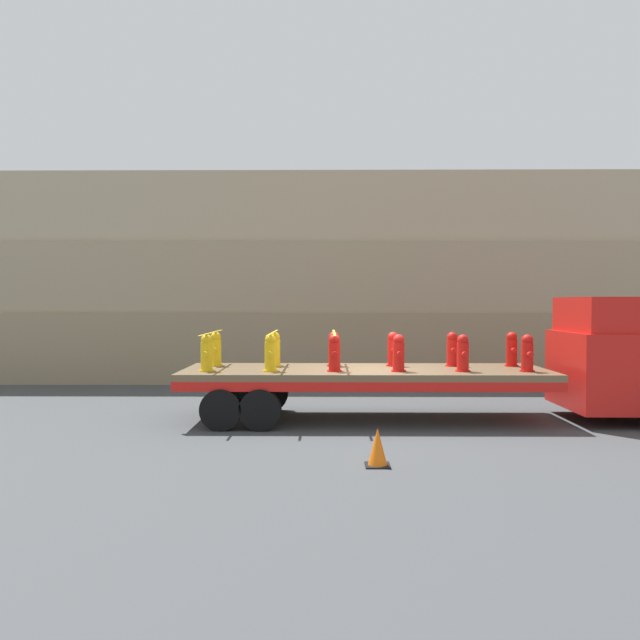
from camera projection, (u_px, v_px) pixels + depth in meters
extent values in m
plane|color=#3F4244|center=(365.00, 420.00, 14.02)|extent=(120.00, 120.00, 0.00)
cube|color=gray|center=(351.00, 346.00, 21.36)|extent=(60.00, 3.00, 2.30)
cube|color=tan|center=(351.00, 279.00, 21.45)|extent=(60.00, 3.00, 2.30)
cube|color=tan|center=(351.00, 213.00, 21.54)|extent=(60.00, 3.00, 2.30)
cube|color=red|center=(624.00, 370.00, 13.93)|extent=(2.67, 2.40, 1.70)
cube|color=red|center=(612.00, 315.00, 13.90)|extent=(1.87, 2.21, 0.78)
cylinder|color=black|center=(620.00, 390.00, 15.08)|extent=(1.04, 0.28, 1.04)
cube|color=brown|center=(365.00, 372.00, 13.99)|extent=(8.11, 2.56, 0.14)
cube|color=red|center=(369.00, 387.00, 12.76)|extent=(8.11, 0.08, 0.20)
cube|color=red|center=(362.00, 373.00, 15.23)|extent=(8.11, 0.08, 0.20)
cylinder|color=black|center=(260.00, 410.00, 12.85)|extent=(0.86, 0.30, 0.86)
cylinder|color=black|center=(270.00, 393.00, 15.21)|extent=(0.86, 0.30, 0.86)
cylinder|color=black|center=(221.00, 409.00, 12.86)|extent=(0.86, 0.30, 0.86)
cylinder|color=black|center=(237.00, 393.00, 15.22)|extent=(0.86, 0.30, 0.86)
cylinder|color=gold|center=(207.00, 370.00, 13.46)|extent=(0.32, 0.32, 0.03)
cylinder|color=gold|center=(207.00, 357.00, 13.45)|extent=(0.25, 0.25, 0.63)
sphere|color=gold|center=(206.00, 340.00, 13.44)|extent=(0.24, 0.24, 0.24)
cylinder|color=gold|center=(205.00, 354.00, 13.25)|extent=(0.11, 0.14, 0.11)
cylinder|color=gold|center=(208.00, 353.00, 13.65)|extent=(0.11, 0.14, 0.11)
cylinder|color=gold|center=(216.00, 365.00, 14.59)|extent=(0.32, 0.32, 0.03)
cylinder|color=gold|center=(216.00, 353.00, 14.58)|extent=(0.25, 0.25, 0.63)
sphere|color=gold|center=(216.00, 337.00, 14.57)|extent=(0.24, 0.24, 0.24)
cylinder|color=gold|center=(214.00, 350.00, 14.38)|extent=(0.11, 0.14, 0.11)
cylinder|color=gold|center=(217.00, 349.00, 14.77)|extent=(0.11, 0.14, 0.11)
cylinder|color=gold|center=(270.00, 371.00, 13.45)|extent=(0.32, 0.32, 0.03)
cylinder|color=gold|center=(270.00, 357.00, 13.44)|extent=(0.25, 0.25, 0.63)
sphere|color=gold|center=(270.00, 340.00, 13.43)|extent=(0.24, 0.24, 0.24)
cylinder|color=gold|center=(270.00, 354.00, 13.24)|extent=(0.11, 0.14, 0.11)
cylinder|color=gold|center=(271.00, 353.00, 13.63)|extent=(0.11, 0.14, 0.11)
cylinder|color=gold|center=(275.00, 365.00, 14.57)|extent=(0.32, 0.32, 0.03)
cylinder|color=gold|center=(275.00, 353.00, 14.56)|extent=(0.25, 0.25, 0.63)
sphere|color=gold|center=(275.00, 337.00, 14.55)|extent=(0.24, 0.24, 0.24)
cylinder|color=gold|center=(274.00, 350.00, 14.36)|extent=(0.11, 0.14, 0.11)
cylinder|color=gold|center=(275.00, 349.00, 14.76)|extent=(0.11, 0.14, 0.11)
cylinder|color=red|center=(334.00, 371.00, 13.43)|extent=(0.32, 0.32, 0.03)
cylinder|color=red|center=(334.00, 357.00, 13.42)|extent=(0.25, 0.25, 0.63)
sphere|color=red|center=(334.00, 340.00, 13.41)|extent=(0.24, 0.24, 0.24)
cylinder|color=red|center=(335.00, 354.00, 13.23)|extent=(0.11, 0.14, 0.11)
cylinder|color=red|center=(334.00, 353.00, 13.62)|extent=(0.11, 0.14, 0.11)
cylinder|color=red|center=(334.00, 365.00, 14.56)|extent=(0.32, 0.32, 0.03)
cylinder|color=red|center=(334.00, 353.00, 14.55)|extent=(0.25, 0.25, 0.63)
sphere|color=red|center=(334.00, 337.00, 14.54)|extent=(0.24, 0.24, 0.24)
cylinder|color=red|center=(334.00, 350.00, 14.35)|extent=(0.11, 0.14, 0.11)
cylinder|color=red|center=(334.00, 349.00, 14.74)|extent=(0.11, 0.14, 0.11)
cylinder|color=red|center=(399.00, 371.00, 13.42)|extent=(0.32, 0.32, 0.03)
cylinder|color=red|center=(399.00, 357.00, 13.41)|extent=(0.25, 0.25, 0.63)
sphere|color=red|center=(399.00, 340.00, 13.40)|extent=(0.24, 0.24, 0.24)
cylinder|color=red|center=(400.00, 354.00, 13.21)|extent=(0.11, 0.14, 0.11)
cylinder|color=red|center=(398.00, 353.00, 13.61)|extent=(0.11, 0.14, 0.11)
cylinder|color=red|center=(393.00, 365.00, 14.54)|extent=(0.32, 0.32, 0.03)
cylinder|color=red|center=(393.00, 353.00, 14.54)|extent=(0.25, 0.25, 0.63)
sphere|color=red|center=(393.00, 337.00, 14.53)|extent=(0.24, 0.24, 0.24)
cylinder|color=red|center=(394.00, 350.00, 14.34)|extent=(0.11, 0.14, 0.11)
cylinder|color=red|center=(392.00, 349.00, 14.73)|extent=(0.11, 0.14, 0.11)
cylinder|color=red|center=(463.00, 371.00, 13.41)|extent=(0.32, 0.32, 0.03)
cylinder|color=red|center=(463.00, 357.00, 13.40)|extent=(0.25, 0.25, 0.63)
sphere|color=red|center=(463.00, 340.00, 13.39)|extent=(0.24, 0.24, 0.24)
cylinder|color=red|center=(465.00, 354.00, 13.20)|extent=(0.11, 0.14, 0.11)
cylinder|color=red|center=(461.00, 353.00, 13.59)|extent=(0.11, 0.14, 0.11)
cylinder|color=red|center=(452.00, 366.00, 14.53)|extent=(0.32, 0.32, 0.03)
cylinder|color=red|center=(452.00, 353.00, 14.52)|extent=(0.25, 0.25, 0.63)
sphere|color=red|center=(452.00, 337.00, 14.51)|extent=(0.24, 0.24, 0.24)
cylinder|color=red|center=(454.00, 350.00, 14.32)|extent=(0.11, 0.14, 0.11)
cylinder|color=red|center=(451.00, 349.00, 14.72)|extent=(0.11, 0.14, 0.11)
cylinder|color=red|center=(527.00, 371.00, 13.39)|extent=(0.32, 0.32, 0.03)
cylinder|color=red|center=(527.00, 357.00, 13.38)|extent=(0.25, 0.25, 0.63)
sphere|color=red|center=(527.00, 340.00, 13.37)|extent=(0.24, 0.24, 0.24)
cylinder|color=red|center=(530.00, 354.00, 13.18)|extent=(0.11, 0.14, 0.11)
cylinder|color=red|center=(524.00, 353.00, 13.58)|extent=(0.11, 0.14, 0.11)
cylinder|color=red|center=(511.00, 366.00, 14.52)|extent=(0.32, 0.32, 0.03)
cylinder|color=red|center=(512.00, 353.00, 14.51)|extent=(0.25, 0.25, 0.63)
sphere|color=red|center=(512.00, 337.00, 14.50)|extent=(0.24, 0.24, 0.24)
cylinder|color=red|center=(514.00, 350.00, 14.31)|extent=(0.11, 0.14, 0.11)
cylinder|color=red|center=(509.00, 349.00, 14.70)|extent=(0.11, 0.14, 0.11)
cube|color=yellow|center=(211.00, 333.00, 14.00)|extent=(0.05, 2.76, 0.01)
cube|color=yellow|center=(273.00, 333.00, 13.99)|extent=(0.05, 2.76, 0.01)
cube|color=yellow|center=(334.00, 333.00, 13.97)|extent=(0.05, 2.76, 0.01)
cube|color=black|center=(378.00, 465.00, 10.05)|extent=(0.40, 0.40, 0.03)
cone|color=orange|center=(378.00, 446.00, 10.04)|extent=(0.31, 0.31, 0.60)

